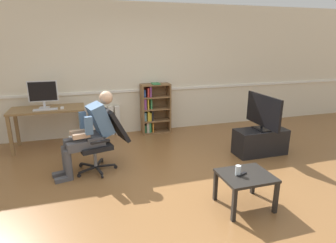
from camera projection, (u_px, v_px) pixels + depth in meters
ground_plane at (176, 187)px, 3.86m from camera, size 18.00×18.00×0.00m
back_wall at (136, 70)px, 5.91m from camera, size 12.00×0.13×2.70m
computer_desk at (48, 114)px, 5.15m from camera, size 1.30×0.62×0.76m
imac_monitor at (43, 92)px, 5.10m from camera, size 0.51×0.14×0.50m
keyboard at (45, 109)px, 4.98m from camera, size 0.41×0.12×0.02m
computer_mouse at (62, 108)px, 5.08m from camera, size 0.06×0.10×0.03m
bookshelf at (153, 109)px, 6.03m from camera, size 0.62×0.30×1.09m
radiator at (102, 121)px, 5.88m from camera, size 0.76×0.08×0.62m
office_chair at (104, 137)px, 4.29m from camera, size 0.84×0.66×0.95m
person_seated at (91, 131)px, 4.16m from camera, size 0.97×0.53×1.23m
tv_stand at (260, 142)px, 4.94m from camera, size 0.92×0.40×0.45m
tv_screen at (263, 112)px, 4.79m from camera, size 0.20×0.92×0.61m
coffee_table at (246, 179)px, 3.33m from camera, size 0.61×0.52×0.43m
drinking_glass at (238, 170)px, 3.28m from camera, size 0.07×0.07×0.12m
spare_remote at (242, 174)px, 3.30m from camera, size 0.15×0.09×0.02m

